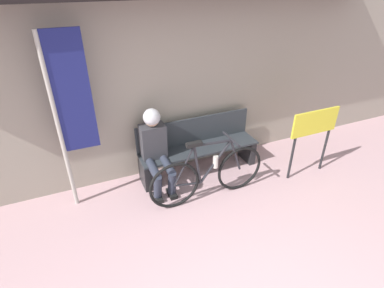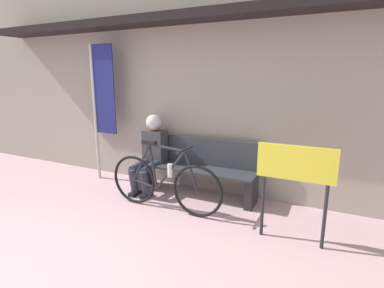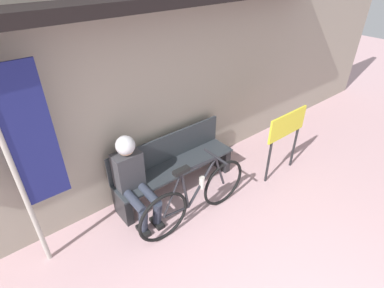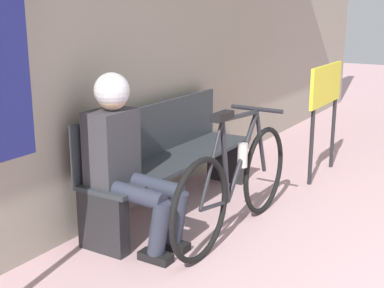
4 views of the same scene
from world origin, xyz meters
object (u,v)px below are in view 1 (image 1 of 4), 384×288
object	(u,v)px
banner_pole	(68,106)
park_bench_near	(198,148)
person_seated	(155,145)
bicycle	(209,174)
signboard	(314,128)

from	to	relation	value
banner_pole	park_bench_near	bearing A→B (deg)	2.52
person_seated	park_bench_near	bearing A→B (deg)	9.80
bicycle	person_seated	bearing A→B (deg)	135.28
banner_pole	bicycle	bearing A→B (deg)	-21.16
park_bench_near	signboard	bearing A→B (deg)	-26.88
park_bench_near	signboard	world-z (taller)	signboard
park_bench_near	signboard	xyz separation A→B (m)	(1.46, -0.74, 0.38)
bicycle	park_bench_near	bearing A→B (deg)	77.50
bicycle	banner_pole	size ratio (longest dim) A/B	0.74
signboard	banner_pole	bearing A→B (deg)	167.92
park_bench_near	bicycle	size ratio (longest dim) A/B	1.11
bicycle	signboard	distance (m)	1.66
bicycle	banner_pole	world-z (taller)	banner_pole
park_bench_near	person_seated	bearing A→B (deg)	-170.20
bicycle	person_seated	world-z (taller)	person_seated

